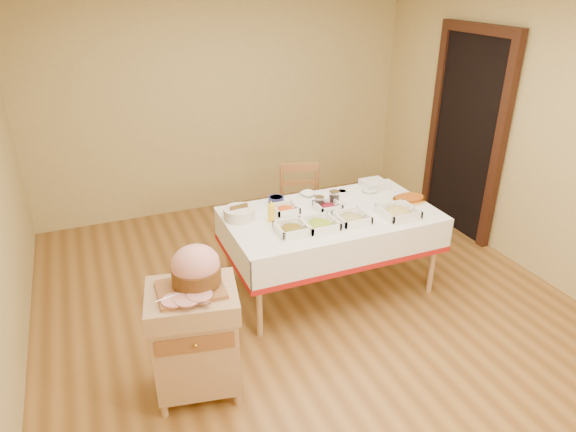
% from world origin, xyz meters
% --- Properties ---
extents(room_shell, '(5.00, 5.00, 5.00)m').
position_xyz_m(room_shell, '(0.00, 0.00, 1.30)').
color(room_shell, olive).
rests_on(room_shell, ground).
extents(doorway, '(0.09, 1.10, 2.20)m').
position_xyz_m(doorway, '(2.20, 0.90, 1.11)').
color(doorway, black).
rests_on(doorway, ground).
extents(dining_table, '(1.82, 1.02, 0.76)m').
position_xyz_m(dining_table, '(0.30, 0.30, 0.60)').
color(dining_table, tan).
rests_on(dining_table, ground).
extents(butcher_cart, '(0.66, 0.58, 0.82)m').
position_xyz_m(butcher_cart, '(-1.11, -0.52, 0.47)').
color(butcher_cart, tan).
rests_on(butcher_cart, ground).
extents(dining_chair, '(0.52, 0.51, 0.94)m').
position_xyz_m(dining_chair, '(0.32, 0.98, 0.48)').
color(dining_chair, brown).
rests_on(dining_chair, ground).
extents(ham_on_board, '(0.44, 0.42, 0.29)m').
position_xyz_m(ham_on_board, '(-1.06, -0.48, 0.95)').
color(ham_on_board, brown).
rests_on(ham_on_board, butcher_cart).
extents(serving_dish_a, '(0.25, 0.24, 0.11)m').
position_xyz_m(serving_dish_a, '(-0.16, 0.09, 0.79)').
color(serving_dish_a, white).
rests_on(serving_dish_a, dining_table).
extents(serving_dish_b, '(0.26, 0.26, 0.11)m').
position_xyz_m(serving_dish_b, '(0.09, 0.07, 0.79)').
color(serving_dish_b, white).
rests_on(serving_dish_b, dining_table).
extents(serving_dish_c, '(0.26, 0.26, 0.10)m').
position_xyz_m(serving_dish_c, '(0.38, 0.08, 0.79)').
color(serving_dish_c, white).
rests_on(serving_dish_c, dining_table).
extents(serving_dish_d, '(0.29, 0.29, 0.11)m').
position_xyz_m(serving_dish_d, '(0.81, 0.03, 0.80)').
color(serving_dish_d, white).
rests_on(serving_dish_d, dining_table).
extents(serving_dish_e, '(0.22, 0.21, 0.10)m').
position_xyz_m(serving_dish_e, '(-0.06, 0.46, 0.79)').
color(serving_dish_e, white).
rests_on(serving_dish_e, dining_table).
extents(serving_dish_f, '(0.22, 0.21, 0.10)m').
position_xyz_m(serving_dish_f, '(0.30, 0.37, 0.79)').
color(serving_dish_f, white).
rests_on(serving_dish_f, dining_table).
extents(small_bowl_left, '(0.11, 0.11, 0.05)m').
position_xyz_m(small_bowl_left, '(-0.39, 0.59, 0.79)').
color(small_bowl_left, white).
rests_on(small_bowl_left, dining_table).
extents(small_bowl_mid, '(0.14, 0.14, 0.06)m').
position_xyz_m(small_bowl_mid, '(-0.06, 0.68, 0.79)').
color(small_bowl_mid, '#1B1E50').
rests_on(small_bowl_mid, dining_table).
extents(small_bowl_right, '(0.10, 0.10, 0.05)m').
position_xyz_m(small_bowl_right, '(0.57, 0.60, 0.79)').
color(small_bowl_right, white).
rests_on(small_bowl_right, dining_table).
extents(bowl_white_imported, '(0.18, 0.18, 0.03)m').
position_xyz_m(bowl_white_imported, '(0.28, 0.72, 0.78)').
color(bowl_white_imported, white).
rests_on(bowl_white_imported, dining_table).
extents(bowl_small_imported, '(0.21, 0.21, 0.05)m').
position_xyz_m(bowl_small_imported, '(0.85, 0.59, 0.79)').
color(bowl_small_imported, white).
rests_on(bowl_small_imported, dining_table).
extents(preserve_jar_left, '(0.09, 0.09, 0.11)m').
position_xyz_m(preserve_jar_left, '(0.25, 0.43, 0.81)').
color(preserve_jar_left, silver).
rests_on(preserve_jar_left, dining_table).
extents(preserve_jar_right, '(0.10, 0.10, 0.12)m').
position_xyz_m(preserve_jar_right, '(0.41, 0.46, 0.82)').
color(preserve_jar_right, silver).
rests_on(preserve_jar_right, dining_table).
extents(mustard_bottle, '(0.06, 0.06, 0.19)m').
position_xyz_m(mustard_bottle, '(-0.23, 0.35, 0.84)').
color(mustard_bottle, yellow).
rests_on(mustard_bottle, dining_table).
extents(bread_basket, '(0.26, 0.26, 0.12)m').
position_xyz_m(bread_basket, '(-0.47, 0.50, 0.81)').
color(bread_basket, silver).
rests_on(bread_basket, dining_table).
extents(plate_stack, '(0.22, 0.22, 0.07)m').
position_xyz_m(plate_stack, '(0.95, 0.66, 0.79)').
color(plate_stack, white).
rests_on(plate_stack, dining_table).
extents(brass_platter, '(0.32, 0.23, 0.04)m').
position_xyz_m(brass_platter, '(1.08, 0.26, 0.78)').
color(brass_platter, gold).
rests_on(brass_platter, dining_table).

